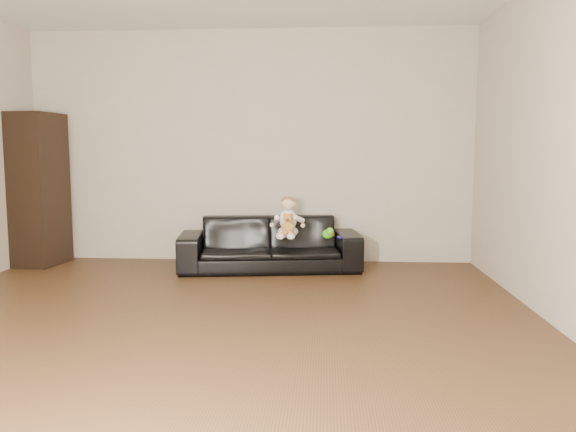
# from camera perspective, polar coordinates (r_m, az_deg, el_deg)

# --- Properties ---
(floor) EXTENTS (5.50, 5.50, 0.00)m
(floor) POSITION_cam_1_polar(r_m,az_deg,el_deg) (3.90, -9.39, -12.11)
(floor) COLOR #482F19
(floor) RESTS_ON ground
(wall_back) EXTENTS (5.00, 0.00, 5.00)m
(wall_back) POSITION_cam_1_polar(r_m,az_deg,el_deg) (6.40, -3.95, 7.03)
(wall_back) COLOR #B4AB97
(wall_back) RESTS_ON ground
(sofa) EXTENTS (1.96, 0.98, 0.55)m
(sofa) POSITION_cam_1_polar(r_m,az_deg,el_deg) (5.95, -1.88, -2.82)
(sofa) COLOR black
(sofa) RESTS_ON floor
(cabinet) EXTENTS (0.47, 0.61, 1.66)m
(cabinet) POSITION_cam_1_polar(r_m,az_deg,el_deg) (6.73, -23.96, 2.47)
(cabinet) COLOR black
(cabinet) RESTS_ON floor
(shelf_item) EXTENTS (0.20, 0.27, 0.28)m
(shelf_item) POSITION_cam_1_polar(r_m,az_deg,el_deg) (6.71, -23.96, 5.65)
(shelf_item) COLOR silver
(shelf_item) RESTS_ON cabinet
(baby) EXTENTS (0.32, 0.38, 0.43)m
(baby) POSITION_cam_1_polar(r_m,az_deg,el_deg) (5.79, -0.01, -0.33)
(baby) COLOR silver
(baby) RESTS_ON sofa
(teddy_bear) EXTENTS (0.14, 0.14, 0.21)m
(teddy_bear) POSITION_cam_1_polar(r_m,az_deg,el_deg) (5.67, 0.00, -0.84)
(teddy_bear) COLOR #C28337
(teddy_bear) RESTS_ON sofa
(toy_green) EXTENTS (0.16, 0.17, 0.10)m
(toy_green) POSITION_cam_1_polar(r_m,az_deg,el_deg) (5.72, 4.06, -1.84)
(toy_green) COLOR #47CE18
(toy_green) RESTS_ON sofa
(toy_rattle) EXTENTS (0.08, 0.08, 0.06)m
(toy_rattle) POSITION_cam_1_polar(r_m,az_deg,el_deg) (5.82, 4.48, -1.89)
(toy_rattle) COLOR red
(toy_rattle) RESTS_ON sofa
(toy_blue_disc) EXTENTS (0.14, 0.14, 0.02)m
(toy_blue_disc) POSITION_cam_1_polar(r_m,az_deg,el_deg) (5.80, 5.54, -2.14)
(toy_blue_disc) COLOR #171AB9
(toy_blue_disc) RESTS_ON sofa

